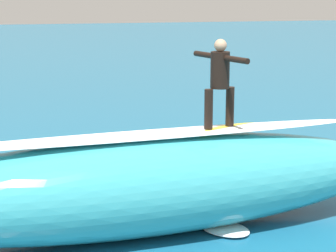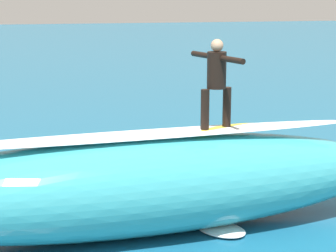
{
  "view_description": "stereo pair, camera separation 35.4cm",
  "coord_description": "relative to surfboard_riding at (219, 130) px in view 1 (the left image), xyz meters",
  "views": [
    {
      "loc": [
        2.13,
        13.26,
        4.35
      ],
      "look_at": [
        -0.78,
        0.08,
        1.34
      ],
      "focal_mm": 67.83,
      "sensor_mm": 36.0,
      "label": 1
    },
    {
      "loc": [
        1.78,
        13.33,
        4.35
      ],
      "look_at": [
        -0.78,
        0.08,
        1.34
      ],
      "focal_mm": 67.83,
      "sensor_mm": 36.0,
      "label": 2
    }
  ],
  "objects": [
    {
      "name": "surfer_paddling",
      "position": [
        0.65,
        -4.97,
        -1.6
      ],
      "size": [
        1.78,
        0.47,
        0.32
      ],
      "rotation": [
        0.0,
        0.0,
        -0.1
      ],
      "color": "black",
      "rests_on": "surfboard_paddling"
    },
    {
      "name": "wave_crest",
      "position": [
        1.42,
        0.15,
        -0.92
      ],
      "size": [
        9.9,
        3.07,
        1.76
      ],
      "primitive_type": "ellipsoid",
      "rotation": [
        0.0,
        0.0,
        0.1
      ],
      "color": "teal",
      "rests_on": "ground_plane"
    },
    {
      "name": "foam_patch_far",
      "position": [
        -0.01,
        0.42,
        -1.74
      ],
      "size": [
        1.13,
        1.2,
        0.11
      ],
      "primitive_type": "ellipsoid",
      "rotation": [
        0.0,
        0.0,
        2.2
      ],
      "color": "white",
      "rests_on": "ground_plane"
    },
    {
      "name": "surfboard_paddling",
      "position": [
        0.78,
        -4.99,
        -1.76
      ],
      "size": [
        2.43,
        0.82,
        0.06
      ],
      "primitive_type": "ellipsoid",
      "rotation": [
        0.0,
        0.0,
        -0.1
      ],
      "color": "silver",
      "rests_on": "ground_plane"
    },
    {
      "name": "ground_plane",
      "position": [
        1.17,
        -2.58,
        -1.79
      ],
      "size": [
        120.0,
        120.0,
        0.0
      ],
      "primitive_type": "plane",
      "color": "#196084"
    },
    {
      "name": "wave_foam_lip",
      "position": [
        1.42,
        0.15,
        0.0
      ],
      "size": [
        8.31,
        1.58,
        0.08
      ],
      "primitive_type": "ellipsoid",
      "rotation": [
        0.0,
        0.0,
        0.1
      ],
      "color": "white",
      "rests_on": "wave_crest"
    },
    {
      "name": "surfboard_riding",
      "position": [
        0.0,
        0.0,
        0.0
      ],
      "size": [
        2.05,
        1.14,
        0.08
      ],
      "primitive_type": "ellipsoid",
      "rotation": [
        0.0,
        0.0,
        0.35
      ],
      "color": "yellow",
      "rests_on": "wave_crest"
    },
    {
      "name": "surfer_riding",
      "position": [
        0.0,
        -0.0,
        0.96
      ],
      "size": [
        0.62,
        1.45,
        1.59
      ],
      "rotation": [
        0.0,
        0.0,
        0.35
      ],
      "color": "black",
      "rests_on": "surfboard_riding"
    }
  ]
}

